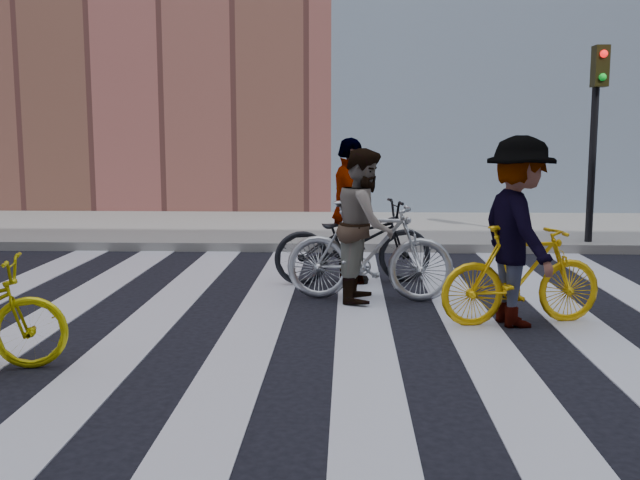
# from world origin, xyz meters

# --- Properties ---
(ground) EXTENTS (100.00, 100.00, 0.00)m
(ground) POSITION_xyz_m (0.00, 0.00, 0.00)
(ground) COLOR black
(ground) RESTS_ON ground
(sidewalk_far) EXTENTS (100.00, 5.00, 0.15)m
(sidewalk_far) POSITION_xyz_m (0.00, 7.50, 0.07)
(sidewalk_far) COLOR gray
(sidewalk_far) RESTS_ON ground
(zebra_crosswalk) EXTENTS (8.25, 10.00, 0.01)m
(zebra_crosswalk) POSITION_xyz_m (0.00, 0.00, 0.01)
(zebra_crosswalk) COLOR silver
(zebra_crosswalk) RESTS_ON ground
(traffic_signal) EXTENTS (0.22, 0.42, 3.33)m
(traffic_signal) POSITION_xyz_m (4.40, 5.32, 2.28)
(traffic_signal) COLOR black
(traffic_signal) RESTS_ON ground
(bike_silver_mid) EXTENTS (2.00, 0.77, 1.17)m
(bike_silver_mid) POSITION_xyz_m (0.64, 1.49, 0.58)
(bike_silver_mid) COLOR #AEB2B8
(bike_silver_mid) RESTS_ON ground
(bike_yellow_right) EXTENTS (1.77, 0.83, 1.03)m
(bike_yellow_right) POSITION_xyz_m (2.16, 0.43, 0.51)
(bike_yellow_right) COLOR yellow
(bike_yellow_right) RESTS_ON ground
(bike_dark_rear) EXTENTS (2.17, 1.13, 1.09)m
(bike_dark_rear) POSITION_xyz_m (0.46, 2.50, 0.54)
(bike_dark_rear) COLOR black
(bike_dark_rear) RESTS_ON ground
(rider_mid) EXTENTS (0.77, 0.93, 1.77)m
(rider_mid) POSITION_xyz_m (0.59, 1.49, 0.89)
(rider_mid) COLOR slate
(rider_mid) RESTS_ON ground
(rider_right) EXTENTS (0.96, 1.36, 1.92)m
(rider_right) POSITION_xyz_m (2.11, 0.43, 0.96)
(rider_right) COLOR slate
(rider_right) RESTS_ON ground
(rider_rear) EXTENTS (0.68, 1.18, 1.89)m
(rider_rear) POSITION_xyz_m (0.41, 2.50, 0.94)
(rider_rear) COLOR slate
(rider_rear) RESTS_ON ground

